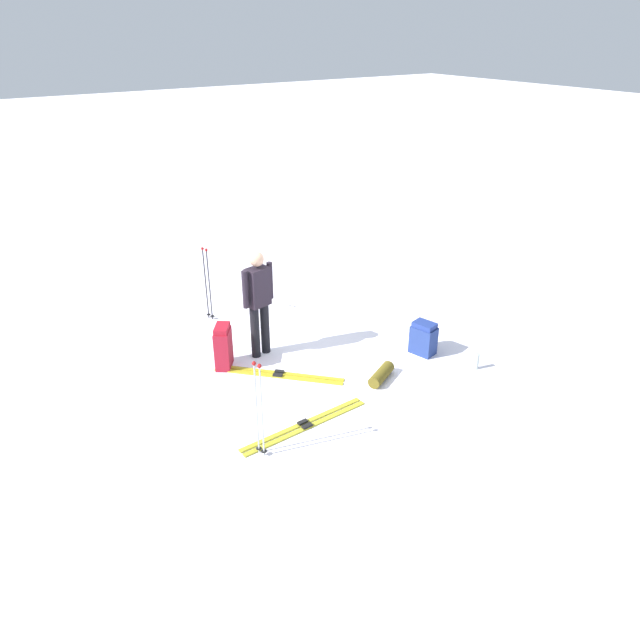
% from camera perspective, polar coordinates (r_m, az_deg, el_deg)
% --- Properties ---
extents(ground_plane, '(80.00, 80.00, 0.00)m').
position_cam_1_polar(ground_plane, '(9.21, -0.00, -3.89)').
color(ground_plane, white).
extents(skier_standing, '(0.29, 0.56, 1.70)m').
position_cam_1_polar(skier_standing, '(9.00, -5.91, 2.04)').
color(skier_standing, black).
rests_on(skier_standing, ground_plane).
extents(ski_pair_near, '(1.51, 1.48, 0.05)m').
position_cam_1_polar(ski_pair_near, '(8.86, -3.98, -5.24)').
color(ski_pair_near, gold).
rests_on(ski_pair_near, ground_plane).
extents(ski_pair_far, '(0.26, 1.88, 0.05)m').
position_cam_1_polar(ski_pair_far, '(7.82, -1.46, -10.06)').
color(ski_pair_far, '#AEA727').
rests_on(ski_pair_far, ground_plane).
extents(backpack_large_dark, '(0.43, 0.35, 0.53)m').
position_cam_1_polar(backpack_large_dark, '(9.43, 9.88, -1.74)').
color(backpack_large_dark, navy).
rests_on(backpack_large_dark, ground_plane).
extents(backpack_bright, '(0.43, 0.39, 0.69)m').
position_cam_1_polar(backpack_bright, '(9.02, -9.25, -2.54)').
color(backpack_bright, maroon).
rests_on(backpack_bright, ground_plane).
extents(ski_poles_planted_near, '(0.16, 0.10, 1.31)m').
position_cam_1_polar(ski_poles_planted_near, '(10.37, -10.76, 3.77)').
color(ski_poles_planted_near, black).
rests_on(ski_poles_planted_near, ground_plane).
extents(ski_poles_planted_far, '(0.15, 0.09, 1.29)m').
position_cam_1_polar(ski_poles_planted_far, '(7.00, -5.87, -8.11)').
color(ski_poles_planted_far, '#B6BFBE').
rests_on(ski_poles_planted_far, ground_plane).
extents(sleeping_mat_rolled, '(0.41, 0.57, 0.18)m').
position_cam_1_polar(sleeping_mat_rolled, '(8.74, 5.89, -5.22)').
color(sleeping_mat_rolled, brown).
rests_on(sleeping_mat_rolled, ground_plane).
extents(thermos_bottle, '(0.07, 0.07, 0.26)m').
position_cam_1_polar(thermos_bottle, '(9.24, 14.78, -3.84)').
color(thermos_bottle, '#ADBCB8').
rests_on(thermos_bottle, ground_plane).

